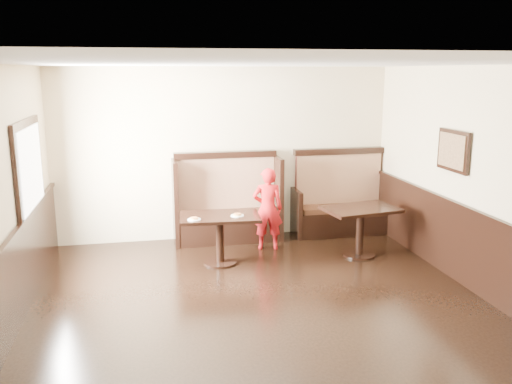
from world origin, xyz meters
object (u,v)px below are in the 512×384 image
object	(u,v)px
booth_neighbor	(340,205)
child	(268,209)
booth_main	(227,209)
table_neighbor	(360,220)
table_main	(220,227)

from	to	relation	value
booth_neighbor	child	bearing A→B (deg)	-157.25
booth_neighbor	child	world-z (taller)	booth_neighbor
booth_main	child	distance (m)	0.81
booth_neighbor	child	distance (m)	1.53
booth_neighbor	table_neighbor	bearing A→B (deg)	-95.84
booth_main	table_main	bearing A→B (deg)	-104.22
booth_main	booth_neighbor	distance (m)	1.95
table_main	child	world-z (taller)	child
table_main	child	size ratio (longest dim) A/B	0.92
booth_neighbor	table_neighbor	size ratio (longest dim) A/B	1.41
booth_main	child	world-z (taller)	booth_main
booth_neighbor	table_neighbor	xyz separation A→B (m)	(-0.12, -1.19, 0.08)
table_main	table_neighbor	size ratio (longest dim) A/B	1.01
table_neighbor	child	xyz separation A→B (m)	(-1.29, 0.60, 0.09)
booth_main	child	size ratio (longest dim) A/B	1.36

